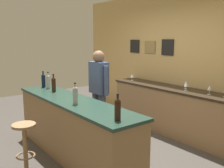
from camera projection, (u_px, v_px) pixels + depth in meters
ground_plane at (95, 150)px, 4.22m from camera, size 10.00×10.00×0.00m
back_wall at (176, 60)px, 5.20m from camera, size 6.00×0.09×2.80m
bar_counter at (73, 129)px, 3.89m from camera, size 2.77×0.60×0.92m
side_counter at (178, 112)px, 4.82m from camera, size 3.13×0.56×0.90m
bartender at (99, 89)px, 4.55m from camera, size 0.52×0.21×1.62m
bar_stool at (25, 139)px, 3.48m from camera, size 0.32×0.32×0.68m
wine_bottle_a at (43, 80)px, 4.77m from camera, size 0.07×0.07×0.31m
wine_bottle_b at (48, 81)px, 4.66m from camera, size 0.07×0.07×0.31m
wine_bottle_c at (54, 84)px, 4.37m from camera, size 0.07×0.07×0.31m
wine_bottle_d at (75, 95)px, 3.53m from camera, size 0.07×0.07×0.31m
wine_bottle_e at (118, 108)px, 2.83m from camera, size 0.07×0.07×0.31m
wine_glass_a at (132, 76)px, 5.60m from camera, size 0.07×0.07×0.16m
wine_glass_b at (186, 83)px, 4.71m from camera, size 0.07×0.07×0.16m
wine_glass_c at (186, 85)px, 4.54m from camera, size 0.07×0.07×0.16m
wine_glass_d at (210, 88)px, 4.23m from camera, size 0.07×0.07×0.16m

